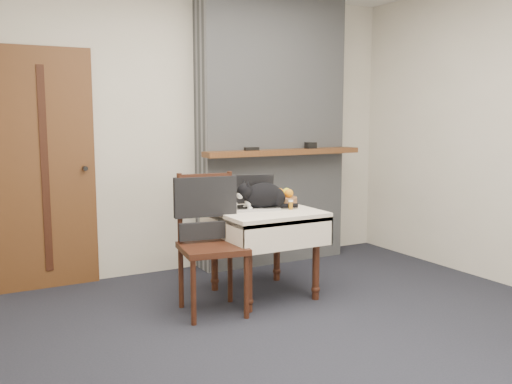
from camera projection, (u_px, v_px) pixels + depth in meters
ground at (295, 340)px, 3.69m from camera, size 4.50×4.50×0.00m
room_shell at (260, 68)px, 3.86m from camera, size 4.52×4.01×2.61m
door at (44, 170)px, 4.70m from camera, size 0.82×0.10×2.00m
chimney at (272, 130)px, 5.55m from camera, size 1.62×0.48×2.60m
side_table at (264, 224)px, 4.55m from camera, size 0.78×0.78×0.70m
laptop at (254, 200)px, 4.60m from camera, size 0.43×0.40×0.27m
cat at (264, 196)px, 4.54m from camera, size 0.50×0.22×0.24m
cream_jar at (233, 208)px, 4.37m from camera, size 0.07×0.07×0.08m
pill_bottle at (291, 205)px, 4.54m from camera, size 0.04×0.04×0.08m
fruit_basket at (282, 198)px, 4.76m from camera, size 0.24×0.24×0.14m
desk_clutter at (274, 206)px, 4.68m from camera, size 0.13×0.02×0.01m
chair at (208, 223)px, 4.22m from camera, size 0.52×0.52×1.02m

